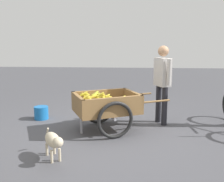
% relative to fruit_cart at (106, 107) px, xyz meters
% --- Properties ---
extents(ground_plane, '(24.00, 24.00, 0.00)m').
position_rel_fruit_cart_xyz_m(ground_plane, '(-0.18, 0.13, -0.44)').
color(ground_plane, '#47474C').
extents(fruit_cart, '(1.82, 1.39, 0.72)m').
position_rel_fruit_cart_xyz_m(fruit_cart, '(0.00, 0.00, 0.00)').
color(fruit_cart, olive).
rests_on(fruit_cart, ground).
extents(vendor_person, '(0.33, 0.51, 1.53)m').
position_rel_fruit_cart_xyz_m(vendor_person, '(-1.04, -0.49, 0.47)').
color(vendor_person, black).
rests_on(vendor_person, ground).
extents(dog, '(0.41, 0.59, 0.40)m').
position_rel_fruit_cart_xyz_m(dog, '(0.60, 1.25, -0.17)').
color(dog, beige).
rests_on(dog, ground).
extents(plastic_bucket, '(0.29, 0.29, 0.27)m').
position_rel_fruit_cart_xyz_m(plastic_bucket, '(1.43, -0.60, -0.31)').
color(plastic_bucket, '#1966B2').
rests_on(plastic_bucket, ground).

